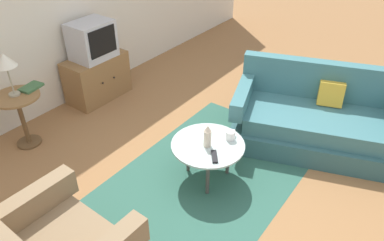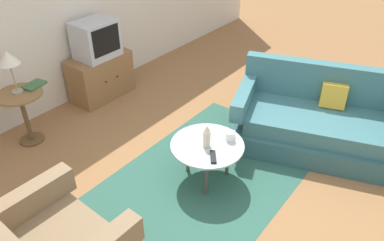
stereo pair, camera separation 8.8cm
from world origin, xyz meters
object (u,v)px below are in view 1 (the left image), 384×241
Objects in this scene: table_lamp at (5,62)px; mug at (231,135)px; coffee_table at (208,147)px; television at (92,40)px; vase at (208,136)px; couch at (314,121)px; tv_remote_dark at (214,156)px; tv_stand at (97,78)px; book at (31,87)px; side_table at (20,110)px.

table_lamp is 3.42× the size of mug.
table_lamp is (-0.72, 1.99, 0.62)m from coffee_table.
television is at bearing 77.25° from coffee_table.
coffee_table is 0.15m from vase.
couch is 1.42m from tv_remote_dark.
tv_stand is 1.08m from book.
couch reaches higher than tv_stand.
coffee_table is 5.16× the size of mug.
vase reaches higher than tv_remote_dark.
couch is at bearing -25.62° from mug.
television is 2.37m from tv_remote_dark.
book is (-0.53, 1.97, 0.25)m from coffee_table.
mug is (0.22, -0.12, -0.07)m from vase.
tv_stand is at bearing 6.15° from table_lamp.
side_table is 2.09m from vase.
book is at bearing -171.69° from tv_stand.
television is at bearing -4.30° from couch.
tv_stand is at bearing 36.21° from tv_remote_dark.
side_table is 0.56m from table_lamp.
coffee_table is 2.20m from television.
tv_remote_dark is at bearing -74.57° from table_lamp.
tv_stand is at bearing 82.93° from mug.
couch is 3.31m from table_lamp.
mug is at bearing -81.62° from book.
table_lamp is at bearing 109.22° from vase.
tv_stand is at bearing -2.51° from book.
mug is at bearing -28.28° from vase.
tv_stand is 1.75× the size of table_lamp.
side_table is 2.39× the size of book.
television is at bearing 5.49° from table_lamp.
table_lamp is at bearing 109.95° from coffee_table.
table_lamp is 2.03× the size of vase.
table_lamp is at bearing 66.53° from tv_remote_dark.
couch is at bearing -74.96° from television.
vase reaches higher than coffee_table.
couch is at bearing -53.11° from side_table.
book is at bearing -5.56° from table_lamp.
television reaches higher than tv_stand.
vase reaches higher than tv_stand.
coffee_table is 4.25× the size of tv_remote_dark.
television is at bearing 36.13° from tv_remote_dark.
coffee_table is 0.86× the size of tv_stand.
side_table is 0.27m from book.
side_table is 2.70× the size of vase.
side_table is at bearing 109.61° from vase.
television is (-0.73, 2.71, 0.54)m from couch.
television reaches higher than side_table.
book is at bearing 109.20° from mug.
side_table is 1.22m from tv_stand.
mug is (-0.28, -2.23, -0.35)m from television.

